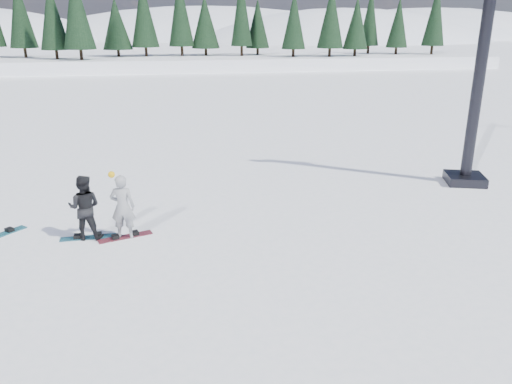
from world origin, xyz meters
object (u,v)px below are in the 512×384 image
at_px(snowboarder_man, 84,207).
at_px(snowboard_loose_a, 1,235).
at_px(lift_tower, 478,86).
at_px(snowboarder_woman, 123,207).

height_order(snowboarder_man, snowboard_loose_a, snowboarder_man).
bearing_deg(snowboarder_man, snowboard_loose_a, -5.39).
bearing_deg(lift_tower, snowboard_loose_a, -154.08).
distance_m(snowboarder_woman, snowboarder_man, 1.04).
bearing_deg(lift_tower, snowboarder_man, -150.10).
xyz_separation_m(lift_tower, snowboard_loose_a, (-15.76, -2.15, -3.61)).
height_order(snowboarder_woman, snowboarder_man, snowboarder_woman).
relative_size(lift_tower, snowboarder_woman, 4.47).
relative_size(lift_tower, snowboard_loose_a, 5.94).
bearing_deg(snowboarder_woman, snowboarder_man, 0.11).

